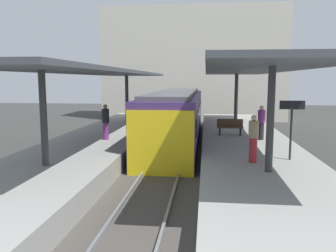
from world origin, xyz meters
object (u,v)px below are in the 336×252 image
at_px(platform_bench, 230,126).
at_px(passenger_far_end, 261,122).
at_px(commuter_train, 177,117).
at_px(passenger_mid_platform, 106,121).
at_px(passenger_near_bench, 253,138).
at_px(platform_sign, 292,117).

bearing_deg(platform_bench, passenger_far_end, -42.74).
distance_m(commuter_train, passenger_mid_platform, 5.26).
bearing_deg(passenger_near_bench, platform_sign, 21.67).
distance_m(platform_bench, passenger_near_bench, 6.25).
relative_size(commuter_train, platform_bench, 10.97).
bearing_deg(passenger_near_bench, passenger_mid_platform, 148.48).
height_order(commuter_train, platform_bench, commuter_train).
xyz_separation_m(platform_bench, platform_sign, (1.83, -5.65, 1.16)).
xyz_separation_m(commuter_train, platform_bench, (3.06, -2.03, -0.26)).
relative_size(platform_bench, passenger_near_bench, 0.81).
relative_size(commuter_train, passenger_mid_platform, 8.71).
bearing_deg(platform_sign, passenger_near_bench, -158.33).
height_order(platform_sign, passenger_near_bench, platform_sign).
xyz_separation_m(passenger_near_bench, passenger_far_end, (1.04, 4.89, -0.01)).
xyz_separation_m(commuter_train, platform_sign, (4.89, -7.68, 0.90)).
distance_m(passenger_mid_platform, passenger_far_end, 7.74).
bearing_deg(passenger_far_end, passenger_near_bench, -102.05).
xyz_separation_m(commuter_train, passenger_far_end, (4.50, -3.36, 0.16)).
xyz_separation_m(platform_sign, passenger_near_bench, (-1.43, -0.57, -0.72)).
height_order(platform_sign, passenger_far_end, platform_sign).
height_order(commuter_train, platform_sign, commuter_train).
height_order(platform_bench, passenger_mid_platform, passenger_mid_platform).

